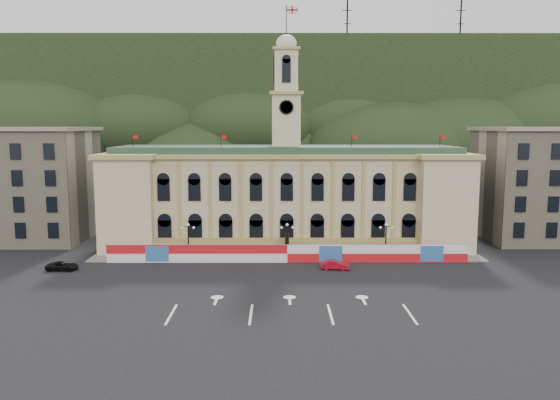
{
  "coord_description": "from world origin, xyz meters",
  "views": [
    {
      "loc": [
        -1.23,
        -58.7,
        18.76
      ],
      "look_at": [
        -1.0,
        18.0,
        8.33
      ],
      "focal_mm": 35.0,
      "sensor_mm": 36.0,
      "label": 1
    }
  ],
  "objects_px": {
    "statue": "(287,249)",
    "lamp_center": "(287,238)",
    "black_suv": "(62,266)",
    "red_sedan": "(335,265)"
  },
  "relations": [
    {
      "from": "statue",
      "to": "red_sedan",
      "type": "xyz_separation_m",
      "value": [
        6.27,
        -6.77,
        -0.57
      ]
    },
    {
      "from": "statue",
      "to": "black_suv",
      "type": "bearing_deg",
      "value": -166.52
    },
    {
      "from": "lamp_center",
      "to": "red_sedan",
      "type": "distance_m",
      "value": 8.87
    },
    {
      "from": "lamp_center",
      "to": "black_suv",
      "type": "relative_size",
      "value": 1.25
    },
    {
      "from": "lamp_center",
      "to": "black_suv",
      "type": "bearing_deg",
      "value": -168.37
    },
    {
      "from": "black_suv",
      "to": "red_sedan",
      "type": "bearing_deg",
      "value": -88.8
    },
    {
      "from": "lamp_center",
      "to": "black_suv",
      "type": "xyz_separation_m",
      "value": [
        -29.55,
        -6.08,
        -2.51
      ]
    },
    {
      "from": "lamp_center",
      "to": "black_suv",
      "type": "height_order",
      "value": "lamp_center"
    },
    {
      "from": "statue",
      "to": "black_suv",
      "type": "height_order",
      "value": "statue"
    },
    {
      "from": "statue",
      "to": "lamp_center",
      "type": "bearing_deg",
      "value": -90.0
    }
  ]
}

